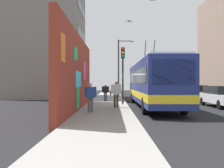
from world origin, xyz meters
TOP-DOWN VIEW (x-y plane):
  - ground_plane at (0.00, 0.00)m, footprint 80.00×80.00m
  - sidewalk_slab at (0.00, 1.60)m, footprint 48.00×3.20m
  - graffiti_wall at (-4.50, 3.35)m, footprint 13.02×0.32m
  - building_far_left at (10.26, 9.20)m, footprint 8.44×8.52m
  - city_bus at (-1.94, -1.80)m, footprint 12.45×2.51m
  - parked_car_white at (-1.57, -7.00)m, footprint 4.90×1.93m
  - parked_car_red at (4.64, -7.00)m, footprint 4.35×1.93m
  - parked_car_black at (10.38, -7.00)m, footprint 4.70×1.93m
  - parked_car_champagne at (16.04, -7.00)m, footprint 4.83×1.74m
  - pedestrian_near_wall at (-6.03, 2.40)m, footprint 0.22×0.67m
  - pedestrian_midblock at (2.15, 1.78)m, footprint 0.22×0.64m
  - pedestrian_at_curb at (-3.34, 0.92)m, footprint 0.24×0.78m
  - traffic_light at (-0.80, 0.35)m, footprint 0.49×0.28m
  - street_lamp at (9.00, 0.24)m, footprint 0.44×1.87m
  - flying_pigeons at (-1.52, 0.13)m, footprint 9.37×4.88m

SIDE VIEW (x-z plane):
  - ground_plane at x=0.00m, z-range 0.00..0.00m
  - sidewalk_slab at x=0.00m, z-range 0.00..0.15m
  - parked_car_red at x=4.64m, z-range 0.04..1.62m
  - parked_car_champagne at x=16.04m, z-range 0.04..1.62m
  - parked_car_black at x=10.38m, z-range 0.05..1.63m
  - parked_car_white at x=-1.57m, z-range 0.05..1.63m
  - pedestrian_midblock at x=2.15m, z-range 0.27..1.83m
  - pedestrian_near_wall at x=-6.03m, z-range 0.29..1.94m
  - pedestrian_at_curb at x=-3.34m, z-range 0.32..2.11m
  - city_bus at x=-1.94m, z-range -0.71..4.42m
  - graffiti_wall at x=-4.50m, z-range 0.00..4.77m
  - traffic_light at x=-0.80m, z-range 0.90..5.32m
  - street_lamp at x=9.00m, z-range 0.65..7.35m
  - flying_pigeons at x=-1.52m, z-range 6.50..9.12m
  - building_far_left at x=10.26m, z-range 0.00..19.89m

